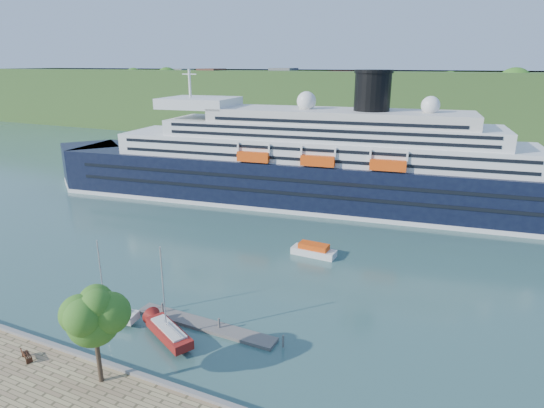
{
  "coord_description": "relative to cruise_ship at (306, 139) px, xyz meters",
  "views": [
    {
      "loc": [
        26.45,
        -25.31,
        26.67
      ],
      "look_at": [
        1.23,
        30.0,
        7.77
      ],
      "focal_mm": 30.0,
      "sensor_mm": 36.0,
      "label": 1
    }
  ],
  "objects": [
    {
      "name": "promenade_tree",
      "position": [
        3.67,
        -58.35,
        -7.11
      ],
      "size": [
        5.71,
        5.71,
        9.46
      ],
      "primitive_type": null,
      "color": "#336A1B",
      "rests_on": "promenade"
    },
    {
      "name": "floating_pontoon",
      "position": [
        6.2,
        -46.36,
        -12.66
      ],
      "size": [
        16.42,
        2.24,
        0.36
      ],
      "primitive_type": null,
      "rotation": [
        0.0,
        0.0,
        -0.01
      ],
      "color": "#68635D",
      "rests_on": "ground"
    },
    {
      "name": "ground",
      "position": [
        3.7,
        -56.35,
        -12.84
      ],
      "size": [
        400.0,
        400.0,
        0.0
      ],
      "primitive_type": "plane",
      "color": "#325A55",
      "rests_on": "ground"
    },
    {
      "name": "far_hillside",
      "position": [
        3.7,
        88.65,
        -0.84
      ],
      "size": [
        400.0,
        50.0,
        24.0
      ],
      "primitive_type": "cube",
      "color": "#2F4E1F",
      "rests_on": "ground"
    },
    {
      "name": "quay_coping",
      "position": [
        3.7,
        -56.55,
        -11.69
      ],
      "size": [
        220.0,
        0.5,
        0.3
      ],
      "primitive_type": "cube",
      "color": "slate",
      "rests_on": "promenade"
    },
    {
      "name": "sailboat_white_near",
      "position": [
        -3.6,
        -49.74,
        -8.37
      ],
      "size": [
        7.13,
        2.89,
        8.94
      ],
      "primitive_type": null,
      "rotation": [
        0.0,
        0.0,
        0.14
      ],
      "color": "silver",
      "rests_on": "ground"
    },
    {
      "name": "park_bench",
      "position": [
        -4.57,
        -58.94,
        -11.31
      ],
      "size": [
        1.77,
        1.27,
        1.05
      ],
      "primitive_type": null,
      "rotation": [
        0.0,
        0.0,
        -0.41
      ],
      "color": "#4B2715",
      "rests_on": "promenade"
    },
    {
      "name": "tender_launch",
      "position": [
        10.46,
        -23.93,
        -11.94
      ],
      "size": [
        6.58,
        2.52,
        1.79
      ],
      "primitive_type": null,
      "rotation": [
        0.0,
        0.0,
        -0.05
      ],
      "color": "#ED490D",
      "rests_on": "ground"
    },
    {
      "name": "sailboat_red",
      "position": [
        4.45,
        -50.1,
        -8.03
      ],
      "size": [
        7.56,
        5.22,
        9.61
      ],
      "primitive_type": null,
      "rotation": [
        0.0,
        0.0,
        -0.47
      ],
      "color": "maroon",
      "rests_on": "ground"
    },
    {
      "name": "cruise_ship",
      "position": [
        0.0,
        0.0,
        0.0
      ],
      "size": [
        115.51,
        30.56,
        25.68
      ],
      "primitive_type": null,
      "rotation": [
        0.0,
        0.0,
        0.12
      ],
      "color": "black",
      "rests_on": "ground"
    }
  ]
}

